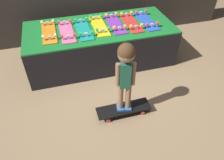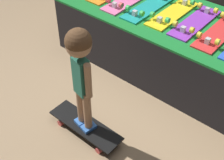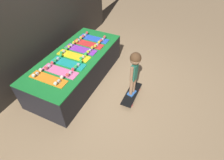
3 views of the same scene
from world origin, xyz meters
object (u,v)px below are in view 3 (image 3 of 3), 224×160
(skateboard_teal_on_rack, at_px, (68,63))
(skateboard_on_floor, at_px, (132,94))
(skateboard_blue_on_rack, at_px, (94,38))
(child, at_px, (135,67))
(skateboard_orange_on_rack, at_px, (48,78))
(skateboard_pink_on_rack, at_px, (60,71))
(skateboard_yellow_on_rack, at_px, (74,55))
(skateboard_red_on_rack, at_px, (88,43))
(skateboard_purple_on_rack, at_px, (81,49))

(skateboard_teal_on_rack, height_order, skateboard_on_floor, skateboard_teal_on_rack)
(skateboard_blue_on_rack, bearing_deg, skateboard_teal_on_rack, -179.27)
(child, bearing_deg, skateboard_blue_on_rack, 69.38)
(skateboard_orange_on_rack, bearing_deg, skateboard_teal_on_rack, -5.75)
(child, bearing_deg, skateboard_orange_on_rack, 131.92)
(skateboard_on_floor, bearing_deg, skateboard_blue_on_rack, 58.42)
(skateboard_teal_on_rack, height_order, child, child)
(skateboard_orange_on_rack, bearing_deg, skateboard_on_floor, -59.04)
(skateboard_pink_on_rack, relative_size, child, 0.73)
(skateboard_pink_on_rack, height_order, skateboard_teal_on_rack, same)
(skateboard_orange_on_rack, distance_m, skateboard_yellow_on_rack, 0.74)
(skateboard_yellow_on_rack, xyz_separation_m, skateboard_red_on_rack, (0.50, -0.03, 0.00))
(skateboard_pink_on_rack, bearing_deg, skateboard_red_on_rack, 1.00)
(skateboard_yellow_on_rack, height_order, child, child)
(skateboard_teal_on_rack, relative_size, skateboard_red_on_rack, 1.00)
(skateboard_pink_on_rack, height_order, skateboard_on_floor, skateboard_pink_on_rack)
(skateboard_blue_on_rack, bearing_deg, skateboard_on_floor, -121.58)
(skateboard_on_floor, xyz_separation_m, child, (0.00, 0.00, 0.67))
(skateboard_pink_on_rack, relative_size, skateboard_teal_on_rack, 1.00)
(skateboard_on_floor, bearing_deg, skateboard_purple_on_rack, 78.77)
(skateboard_yellow_on_rack, bearing_deg, skateboard_pink_on_rack, -174.41)
(skateboard_purple_on_rack, xyz_separation_m, skateboard_red_on_rack, (0.25, -0.03, 0.00))
(skateboard_red_on_rack, distance_m, skateboard_on_floor, 1.42)
(skateboard_orange_on_rack, height_order, skateboard_on_floor, skateboard_orange_on_rack)
(skateboard_blue_on_rack, height_order, skateboard_on_floor, skateboard_blue_on_rack)
(skateboard_yellow_on_rack, relative_size, child, 0.73)
(skateboard_blue_on_rack, distance_m, child, 1.42)
(skateboard_teal_on_rack, distance_m, skateboard_blue_on_rack, 0.99)
(skateboard_pink_on_rack, height_order, skateboard_red_on_rack, same)
(skateboard_purple_on_rack, relative_size, skateboard_on_floor, 1.00)
(skateboard_pink_on_rack, height_order, child, child)
(skateboard_yellow_on_rack, bearing_deg, skateboard_blue_on_rack, -2.73)
(skateboard_purple_on_rack, distance_m, skateboard_blue_on_rack, 0.50)
(skateboard_yellow_on_rack, xyz_separation_m, skateboard_purple_on_rack, (0.25, -0.01, 0.00))
(skateboard_purple_on_rack, xyz_separation_m, skateboard_on_floor, (-0.25, -1.24, -0.54))
(skateboard_teal_on_rack, bearing_deg, skateboard_purple_on_rack, 4.95)
(skateboard_teal_on_rack, xyz_separation_m, skateboard_purple_on_rack, (0.50, 0.04, 0.00))
(skateboard_teal_on_rack, distance_m, skateboard_on_floor, 1.33)
(skateboard_purple_on_rack, bearing_deg, child, -101.23)
(skateboard_red_on_rack, bearing_deg, skateboard_pink_on_rack, -179.00)
(skateboard_orange_on_rack, distance_m, skateboard_red_on_rack, 1.24)
(skateboard_on_floor, bearing_deg, skateboard_teal_on_rack, 101.84)
(skateboard_yellow_on_rack, height_order, skateboard_blue_on_rack, same)
(skateboard_orange_on_rack, xyz_separation_m, skateboard_teal_on_rack, (0.50, -0.05, 0.00))
(skateboard_on_floor, bearing_deg, skateboard_red_on_rack, 67.82)
(skateboard_red_on_rack, xyz_separation_m, skateboard_blue_on_rack, (0.25, -0.00, 0.00))
(skateboard_yellow_on_rack, bearing_deg, skateboard_purple_on_rack, -1.18)
(skateboard_orange_on_rack, height_order, skateboard_purple_on_rack, same)
(child, bearing_deg, skateboard_pink_on_rack, 123.62)
(skateboard_purple_on_rack, height_order, skateboard_on_floor, skateboard_purple_on_rack)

